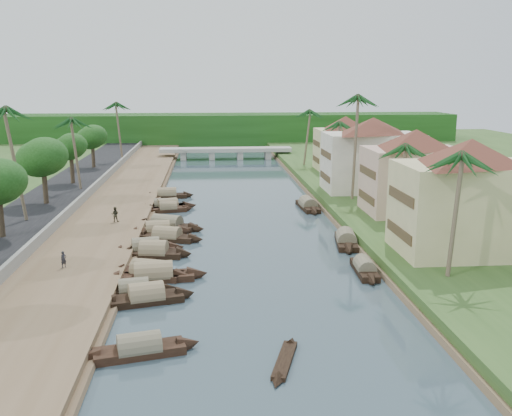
{
  "coord_description": "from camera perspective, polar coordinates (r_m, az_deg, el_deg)",
  "views": [
    {
      "loc": [
        -3.79,
        -49.56,
        16.22
      ],
      "look_at": [
        1.59,
        14.18,
        2.0
      ],
      "focal_mm": 40.0,
      "sensor_mm": 36.0,
      "label": 1
    }
  ],
  "objects": [
    {
      "name": "building_near",
      "position": [
        53.65,
        20.4,
        1.17
      ],
      "size": [
        14.85,
        14.85,
        10.2
      ],
      "color": "beige",
      "rests_on": "right_bank"
    },
    {
      "name": "ground",
      "position": [
        52.29,
        -0.43,
        -5.54
      ],
      "size": [
        220.0,
        220.0,
        0.0
      ],
      "primitive_type": "plane",
      "color": "#354750",
      "rests_on": "ground"
    },
    {
      "name": "sampan_0",
      "position": [
        36.17,
        -11.58,
        -13.66
      ],
      "size": [
        7.77,
        3.23,
        2.03
      ],
      "rotation": [
        0.0,
        0.0,
        0.23
      ],
      "color": "black",
      "rests_on": "ground"
    },
    {
      "name": "sampan_5",
      "position": [
        54.89,
        -10.18,
        -4.4
      ],
      "size": [
        7.62,
        2.75,
        2.37
      ],
      "rotation": [
        0.0,
        0.0,
        -0.12
      ],
      "color": "black",
      "rests_on": "ground"
    },
    {
      "name": "sampan_12",
      "position": [
        75.07,
        -9.06,
        0.22
      ],
      "size": [
        8.47,
        2.39,
        2.02
      ],
      "rotation": [
        0.0,
        0.0,
        0.11
      ],
      "color": "black",
      "rests_on": "ground"
    },
    {
      "name": "building_mid",
      "position": [
        68.61,
        15.54,
        3.62
      ],
      "size": [
        14.11,
        14.11,
        9.7
      ],
      "color": "tan",
      "rests_on": "right_bank"
    },
    {
      "name": "sampan_7",
      "position": [
        60.24,
        -8.87,
        -2.83
      ],
      "size": [
        8.22,
        4.12,
        2.17
      ],
      "rotation": [
        0.0,
        0.0,
        -0.32
      ],
      "color": "black",
      "rests_on": "ground"
    },
    {
      "name": "canoe_2",
      "position": [
        67.26,
        -10.4,
        -1.54
      ],
      "size": [
        4.81,
        1.58,
        0.69
      ],
      "rotation": [
        0.0,
        0.0,
        -0.19
      ],
      "color": "black",
      "rests_on": "ground"
    },
    {
      "name": "palm_5",
      "position": [
        65.7,
        -23.03,
        8.87
      ],
      "size": [
        3.2,
        3.2,
        13.6
      ],
      "color": "brown",
      "rests_on": "ground"
    },
    {
      "name": "sampan_9",
      "position": [
        64.98,
        -8.89,
        -1.7
      ],
      "size": [
        9.34,
        5.64,
        2.37
      ],
      "rotation": [
        0.0,
        0.0,
        -0.44
      ],
      "color": "black",
      "rests_on": "ground"
    },
    {
      "name": "palm_6",
      "position": [
        83.24,
        -17.64,
        8.32
      ],
      "size": [
        3.2,
        3.2,
        11.33
      ],
      "color": "brown",
      "rests_on": "ground"
    },
    {
      "name": "tree_3",
      "position": [
        74.74,
        -20.55,
        4.71
      ],
      "size": [
        5.49,
        5.49,
        8.02
      ],
      "color": "#4B3C2B",
      "rests_on": "ground"
    },
    {
      "name": "canoe_0",
      "position": [
        34.88,
        2.88,
        -15.01
      ],
      "size": [
        2.68,
        6.36,
        0.85
      ],
      "rotation": [
        0.0,
        0.0,
        1.27
      ],
      "color": "black",
      "rests_on": "ground"
    },
    {
      "name": "sampan_8",
      "position": [
        62.55,
        -9.78,
        -2.29
      ],
      "size": [
        7.63,
        2.44,
        2.31
      ],
      "rotation": [
        0.0,
        0.0,
        0.09
      ],
      "color": "black",
      "rests_on": "ground"
    },
    {
      "name": "sampan_10",
      "position": [
        73.3,
        -8.78,
        -0.08
      ],
      "size": [
        6.53,
        2.51,
        1.83
      ],
      "rotation": [
        0.0,
        0.0,
        0.19
      ],
      "color": "black",
      "rests_on": "ground"
    },
    {
      "name": "person_near",
      "position": [
        51.06,
        -18.68,
        -4.89
      ],
      "size": [
        0.61,
        0.61,
        1.43
      ],
      "primitive_type": "imported",
      "rotation": [
        0.0,
        0.0,
        0.77
      ],
      "color": "#25262D",
      "rests_on": "left_bank"
    },
    {
      "name": "tree_6",
      "position": [
        84.75,
        14.41,
        5.2
      ],
      "size": [
        4.24,
        4.24,
        6.62
      ],
      "color": "#4B3C2B",
      "rests_on": "ground"
    },
    {
      "name": "sampan_3",
      "position": [
        45.66,
        -12.13,
        -8.03
      ],
      "size": [
        6.85,
        2.52,
        1.86
      ],
      "rotation": [
        0.0,
        0.0,
        0.17
      ],
      "color": "black",
      "rests_on": "ground"
    },
    {
      "name": "palm_0",
      "position": [
        45.75,
        19.53,
        4.76
      ],
      "size": [
        3.2,
        3.2,
        11.18
      ],
      "color": "brown",
      "rests_on": "ground"
    },
    {
      "name": "road",
      "position": [
        74.22,
        -20.91,
        -0.38
      ],
      "size": [
        8.0,
        180.0,
        1.4
      ],
      "primitive_type": "cube",
      "color": "black",
      "rests_on": "ground"
    },
    {
      "name": "sampan_13",
      "position": [
        82.24,
        -8.88,
        1.3
      ],
      "size": [
        7.85,
        2.08,
        2.14
      ],
      "rotation": [
        0.0,
        0.0,
        0.05
      ],
      "color": "black",
      "rests_on": "ground"
    },
    {
      "name": "sampan_11",
      "position": [
        74.65,
        -8.84,
        0.16
      ],
      "size": [
        7.38,
        4.34,
        2.12
      ],
      "rotation": [
        0.0,
        0.0,
        0.4
      ],
      "color": "black",
      "rests_on": "ground"
    },
    {
      "name": "left_bank",
      "position": [
        72.38,
        -14.42,
        -0.49
      ],
      "size": [
        10.0,
        180.0,
        0.8
      ],
      "primitive_type": "cube",
      "color": "brown",
      "rests_on": "ground"
    },
    {
      "name": "sampan_2",
      "position": [
        48.54,
        -10.19,
        -6.67
      ],
      "size": [
        9.41,
        2.79,
        2.41
      ],
      "rotation": [
        0.0,
        0.0,
        0.1
      ],
      "color": "black",
      "rests_on": "ground"
    },
    {
      "name": "building_distant",
      "position": [
        100.95,
        8.88,
        6.51
      ],
      "size": [
        12.62,
        12.62,
        9.2
      ],
      "color": "beige",
      "rests_on": "right_bank"
    },
    {
      "name": "palm_2",
      "position": [
        74.32,
        9.99,
        10.65
      ],
      "size": [
        3.2,
        3.2,
        14.74
      ],
      "color": "brown",
      "rests_on": "ground"
    },
    {
      "name": "person_far",
      "position": [
        65.84,
        -13.92,
        -0.63
      ],
      "size": [
        0.86,
        0.69,
        1.7
      ],
      "primitive_type": "imported",
      "rotation": [
        0.0,
        0.0,
        3.08
      ],
      "color": "#2D2C1F",
      "rests_on": "left_bank"
    },
    {
      "name": "sampan_1",
      "position": [
        43.99,
        -10.89,
        -8.76
      ],
      "size": [
        7.77,
        3.52,
        2.25
      ],
      "rotation": [
        0.0,
        0.0,
        0.25
      ],
      "color": "black",
      "rests_on": "ground"
    },
    {
      "name": "sampan_16",
      "position": [
        74.65,
        5.21,
        0.26
      ],
      "size": [
        2.31,
        9.19,
        2.22
      ],
      "rotation": [
        0.0,
        0.0,
        1.64
      ],
      "color": "black",
      "rests_on": "ground"
    },
    {
      "name": "building_far",
      "position": [
        81.44,
        11.51,
        5.34
      ],
      "size": [
        15.59,
        15.59,
        10.2
      ],
      "color": "white",
      "rests_on": "right_bank"
    },
    {
      "name": "tree_4",
      "position": [
        88.74,
        -18.05,
        5.78
      ],
      "size": [
        4.37,
        4.37,
        7.23
      ],
      "color": "#4B3C2B",
      "rests_on": "ground"
    },
    {
      "name": "sampan_4",
      "position": [
        49.33,
        -10.68,
        -6.38
      ],
      "size": [
        8.18,
        4.27,
        2.28
      ],
      "rotation": [
        0.0,
        0.0,
        -0.33
      ],
      "color": "black",
      "rests_on": "ground"
    },
    {
      "name": "retaining_wall",
      "position": [
        73.0,
        -17.71,
        0.18
      ],
      "size": [
        0.4,
        180.0,
        1.1
      ],
      "primitive_type": "cube",
      "color": "slate",
      "rests_on": "left_bank"
    },
    {
      "name": "bridge",
      "position": [
        122.48,
        -3.03,
        5.72
      ],
      "size": [
        28.0,
        4.0,
        2.4
      ],
      "color": "#9F9E95",
      "rests_on": "ground"
    },
    {
      "name": "tree_5",
      "position": [
        104.45,
        -16.08,
        6.78
      ],
      "size": [
        4.71,
        4.71,
        7.27
      ],
      "color": "#4B3C2B",
      "rests_on": "ground"
    },
    {
      "name": "sampan_14",
      "position": [
        50.49,
        10.8,
        -5.95
      ],
      "size": [
        1.85,
        7.68,
        1.89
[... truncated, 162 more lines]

